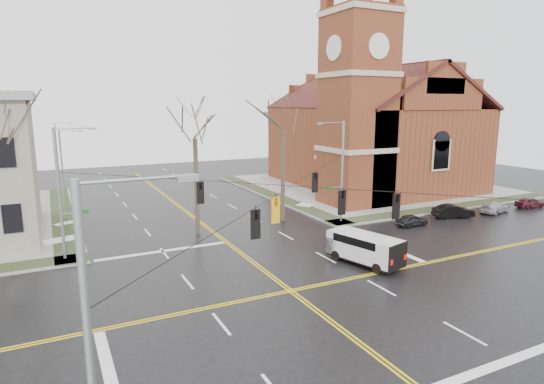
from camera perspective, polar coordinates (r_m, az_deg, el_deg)
name	(u,v)px	position (r m, az deg, el deg)	size (l,w,h in m)	color
ground	(291,291)	(26.98, 2.35, -12.29)	(120.00, 120.00, 0.00)	black
sidewalks	(291,290)	(26.95, 2.35, -12.14)	(80.00, 80.00, 0.17)	gray
road_markings	(291,291)	(26.98, 2.35, -12.28)	(100.00, 100.00, 0.01)	gold
church	(369,121)	(59.27, 12.09, 8.66)	(24.28, 27.48, 27.50)	brown
signal_pole_ne	(341,169)	(40.94, 8.61, 2.89)	(2.75, 0.22, 9.00)	gray
signal_pole_nw	(62,190)	(33.69, -24.87, 0.22)	(2.75, 0.22, 9.00)	gray
signal_pole_sw	(98,360)	(11.72, -20.95, -19.11)	(2.75, 0.22, 9.00)	gray
span_wires	(292,186)	(25.17, 2.46, 0.78)	(23.02, 23.02, 0.03)	black
traffic_signals	(297,201)	(24.75, 3.19, -1.18)	(8.21, 8.26, 1.30)	black
streetlight_north_a	(64,166)	(50.10, -24.68, 2.93)	(2.30, 0.20, 8.00)	gray
streetlight_north_b	(58,149)	(69.98, -25.27, 4.93)	(2.30, 0.20, 8.00)	gray
cargo_van	(362,246)	(31.57, 11.24, -6.69)	(3.35, 5.57, 1.99)	white
parked_car_a	(412,220)	(42.13, 17.13, -3.38)	(1.25, 3.10, 1.06)	black
parked_car_b	(453,211)	(46.39, 21.80, -2.25)	(1.34, 3.84, 1.27)	black
parked_car_c	(494,207)	(50.19, 26.14, -1.71)	(1.57, 3.87, 1.12)	#AEAEB1
parked_car_d	(530,202)	(54.38, 29.65, -1.13)	(1.31, 3.25, 1.11)	#4C1520
tree_nw_far	(1,131)	(35.58, -30.83, 6.56)	(4.00, 4.00, 12.24)	#3D3227
tree_nw_near	(195,132)	(37.56, -9.67, 7.40)	(4.00, 4.00, 11.59)	#3D3227
tree_ne	(283,127)	(40.41, 1.39, 8.22)	(4.00, 4.00, 12.00)	#3D3227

